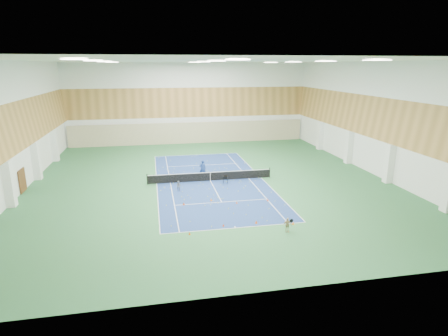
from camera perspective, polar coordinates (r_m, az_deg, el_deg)
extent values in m
plane|color=#2A6337|center=(38.82, -2.10, -1.96)|extent=(40.00, 40.00, 0.00)
cube|color=navy|center=(38.82, -2.10, -1.96)|extent=(10.97, 23.77, 0.01)
cube|color=#C6B793|center=(57.53, -5.19, 5.35)|extent=(35.40, 0.16, 3.20)
cube|color=#593319|center=(40.02, -28.38, -1.68)|extent=(0.08, 1.80, 2.20)
imported|color=navy|center=(39.83, -3.28, -0.10)|extent=(0.70, 0.46, 1.91)
imported|color=gray|center=(35.87, -6.90, -2.72)|extent=(0.48, 0.38, 0.99)
imported|color=tan|center=(27.45, 9.61, -8.54)|extent=(0.64, 0.29, 1.08)
cone|color=#E3460B|center=(32.36, -6.15, -5.44)|extent=(0.21, 0.21, 0.23)
cone|color=orange|center=(33.14, -1.97, -4.84)|extent=(0.22, 0.22, 0.25)
cone|color=#FF5C0D|center=(32.55, 1.97, -5.26)|extent=(0.18, 0.18, 0.20)
cone|color=#FF410D|center=(33.35, 6.67, -4.83)|extent=(0.19, 0.19, 0.21)
cone|color=orange|center=(26.95, -5.26, -9.88)|extent=(0.18, 0.18, 0.19)
cone|color=#F5430C|center=(28.12, -0.09, -8.70)|extent=(0.17, 0.17, 0.19)
cone|color=#FF620D|center=(28.70, 4.93, -8.19)|extent=(0.22, 0.22, 0.24)
cone|color=orange|center=(28.91, 10.49, -8.23)|extent=(0.21, 0.21, 0.23)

